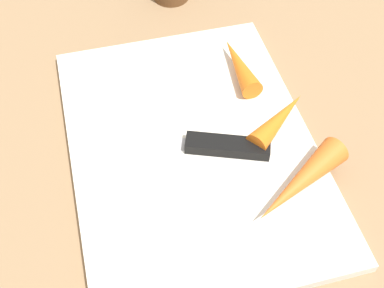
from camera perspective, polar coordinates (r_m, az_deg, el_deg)
The scene contains 6 objects.
ground_plane at distance 0.56m, azimuth 0.00°, elevation -0.76°, with size 1.40×1.40×0.00m, color #8C6D4C.
cutting_board at distance 0.56m, azimuth 0.00°, elevation -0.38°, with size 0.36×0.26×0.01m, color silver.
knife at distance 0.54m, azimuth 2.60°, elevation -0.15°, with size 0.09×0.19×0.01m.
carrot_shortest at distance 0.57m, azimuth 9.53°, elevation 3.09°, with size 0.03×0.03×0.09m, color orange.
carrot_longest at distance 0.52m, azimuth 11.95°, elevation -4.25°, with size 0.03×0.03×0.12m, color orange.
carrot_medium at distance 0.62m, azimuth 5.27°, elevation 8.83°, with size 0.03×0.03×0.09m, color orange.
Camera 1 is at (-0.33, 0.08, 0.45)m, focal length 47.69 mm.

